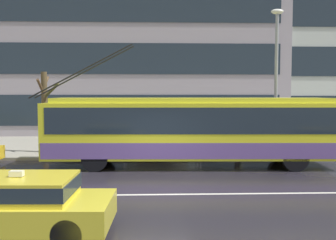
# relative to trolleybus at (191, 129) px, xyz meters

# --- Properties ---
(ground_plane) EXTENTS (160.00, 160.00, 0.00)m
(ground_plane) POSITION_rel_trolleybus_xyz_m (-1.52, -3.31, -1.58)
(ground_plane) COLOR #26232B
(sidewalk_slab) EXTENTS (80.00, 10.00, 0.14)m
(sidewalk_slab) POSITION_rel_trolleybus_xyz_m (-1.52, 6.60, -1.51)
(sidewalk_slab) COLOR gray
(sidewalk_slab) RESTS_ON ground_plane
(lane_centre_line) EXTENTS (72.00, 0.14, 0.01)m
(lane_centre_line) POSITION_rel_trolleybus_xyz_m (-1.52, -4.51, -1.58)
(lane_centre_line) COLOR silver
(lane_centre_line) RESTS_ON ground_plane
(trolleybus) EXTENTS (12.60, 2.87, 5.06)m
(trolleybus) POSITION_rel_trolleybus_xyz_m (0.00, 0.00, 0.00)
(trolleybus) COLOR yellow
(trolleybus) RESTS_ON ground_plane
(taxi_oncoming_near) EXTENTS (4.43, 1.97, 1.39)m
(taxi_oncoming_near) POSITION_rel_trolleybus_xyz_m (-4.58, -7.67, -0.88)
(taxi_oncoming_near) COLOR gold
(taxi_oncoming_near) RESTS_ON ground_plane
(bus_shelter) EXTENTS (3.91, 1.71, 2.48)m
(bus_shelter) POSITION_rel_trolleybus_xyz_m (-1.13, 3.06, 0.43)
(bus_shelter) COLOR gray
(bus_shelter) RESTS_ON sidewalk_slab
(pedestrian_at_shelter) EXTENTS (1.36, 1.36, 1.98)m
(pedestrian_at_shelter) POSITION_rel_trolleybus_xyz_m (2.59, 2.39, 0.14)
(pedestrian_at_shelter) COLOR black
(pedestrian_at_shelter) RESTS_ON sidewalk_slab
(pedestrian_approaching_curb) EXTENTS (0.48, 0.48, 1.71)m
(pedestrian_approaching_curb) POSITION_rel_trolleybus_xyz_m (3.10, 4.55, -0.43)
(pedestrian_approaching_curb) COLOR black
(pedestrian_approaching_curb) RESTS_ON sidewalk_slab
(pedestrian_walking_past) EXTENTS (1.37, 1.37, 1.97)m
(pedestrian_walking_past) POSITION_rel_trolleybus_xyz_m (4.09, 2.07, 0.12)
(pedestrian_walking_past) COLOR black
(pedestrian_walking_past) RESTS_ON sidewalk_slab
(street_lamp) EXTENTS (0.60, 0.32, 6.86)m
(street_lamp) POSITION_rel_trolleybus_xyz_m (4.25, 2.14, 2.60)
(street_lamp) COLOR gray
(street_lamp) RESTS_ON sidewalk_slab
(street_tree_bare) EXTENTS (1.13, 1.70, 3.98)m
(street_tree_bare) POSITION_rel_trolleybus_xyz_m (-6.95, 3.32, 0.73)
(street_tree_bare) COLOR #4E3F28
(street_tree_bare) RESTS_ON sidewalk_slab
(office_tower_corner_left) EXTENTS (27.72, 15.74, 21.52)m
(office_tower_corner_left) POSITION_rel_trolleybus_xyz_m (-5.71, 18.15, 9.19)
(office_tower_corner_left) COLOR #978E97
(office_tower_corner_left) RESTS_ON ground_plane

